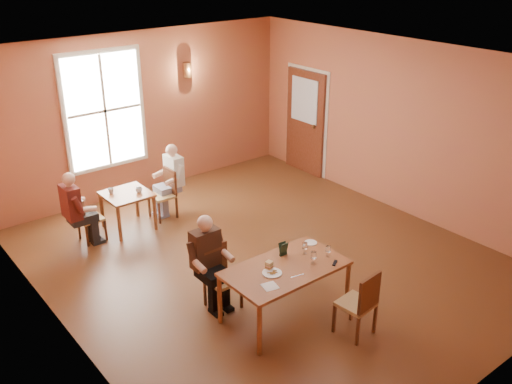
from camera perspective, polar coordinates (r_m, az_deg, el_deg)
ground at (r=8.71m, az=0.83°, el=-6.74°), size 6.00×7.00×0.01m
wall_back at (r=10.84m, az=-11.05°, el=7.74°), size 6.00×0.04×3.00m
wall_front at (r=6.05m, az=22.61°, el=-7.26°), size 6.00×0.04×3.00m
wall_left at (r=6.72m, az=-19.33°, el=-3.52°), size 0.04×7.00×3.00m
wall_right at (r=10.12m, az=14.22°, el=6.29°), size 0.04×7.00×3.00m
ceiling at (r=7.63m, az=0.96°, el=13.02°), size 6.00×7.00×0.04m
window at (r=10.41m, az=-14.90°, el=7.86°), size 1.36×0.10×1.96m
door at (r=11.67m, az=4.89°, el=6.95°), size 0.12×1.04×2.10m
wall_sconce at (r=11.02m, az=-6.89°, el=12.03°), size 0.16×0.16×0.28m
main_table at (r=7.34m, az=2.89°, el=-9.91°), size 1.54×0.87×0.72m
chair_diner_main at (r=7.47m, az=-3.35°, el=-8.65°), size 0.38×0.38×0.85m
diner_main at (r=7.35m, az=-3.25°, el=-7.52°), size 0.49×0.49×1.23m
chair_empty at (r=7.10m, az=9.96°, el=-10.80°), size 0.43×0.43×0.88m
plate_food at (r=7.00m, az=1.61°, el=-8.06°), size 0.25×0.25×0.03m
sandwich at (r=7.06m, az=1.32°, el=-7.42°), size 0.10×0.09×0.10m
goblet_a at (r=7.40m, az=4.90°, el=-5.58°), size 0.08×0.08×0.17m
goblet_b at (r=7.37m, az=7.20°, el=-5.87°), size 0.08×0.08×0.17m
goblet_c at (r=7.20m, az=5.77°, el=-6.52°), size 0.09×0.09×0.18m
menu_stand at (r=7.35m, az=2.75°, el=-5.71°), size 0.11×0.06×0.18m
knife at (r=6.98m, az=4.15°, el=-8.35°), size 0.18×0.06×0.00m
napkin at (r=6.77m, az=1.41°, el=-9.41°), size 0.21×0.21×0.01m
side_plate at (r=7.69m, az=5.49°, el=-5.07°), size 0.21×0.21×0.01m
sunglasses at (r=7.27m, az=7.89°, el=-7.04°), size 0.13×0.10×0.02m
second_table at (r=9.70m, az=-12.65°, el=-1.84°), size 0.72×0.72×0.64m
chair_diner_white at (r=9.92m, az=-9.38°, el=-0.25°), size 0.38×0.38×0.86m
diner_white at (r=9.87m, az=-9.29°, el=0.72°), size 0.49×0.49×1.21m
chair_diner_maroon at (r=9.45m, az=-16.20°, el=-2.46°), size 0.35×0.35×0.79m
diner_maroon at (r=9.35m, az=-16.51°, el=-1.33°), size 0.49×0.49×1.22m
cup_a at (r=9.54m, az=-11.63°, el=0.20°), size 0.14×0.14×0.09m
cup_b at (r=9.62m, az=-14.30°, el=0.13°), size 0.12×0.12×0.09m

